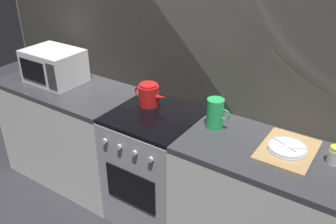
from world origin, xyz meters
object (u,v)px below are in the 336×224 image
(pitcher, at_px, (215,113))
(spice_jar, at_px, (335,155))
(kettle, at_px, (149,95))
(stove_unit, at_px, (156,167))
(dish_pile, at_px, (287,150))
(microwave, at_px, (54,66))

(pitcher, relative_size, spice_jar, 1.90)
(kettle, xyz_separation_m, spice_jar, (1.28, -0.01, -0.03))
(stove_unit, xyz_separation_m, kettle, (-0.12, 0.10, 0.53))
(dish_pile, bearing_deg, spice_jar, 9.16)
(microwave, relative_size, dish_pile, 1.15)
(stove_unit, height_order, pitcher, pitcher)
(pitcher, xyz_separation_m, dish_pile, (0.49, -0.03, -0.08))
(pitcher, relative_size, dish_pile, 0.50)
(kettle, xyz_separation_m, dish_pile, (1.03, -0.05, -0.06))
(stove_unit, distance_m, dish_pile, 1.03)
(pitcher, bearing_deg, kettle, 177.73)
(stove_unit, relative_size, pitcher, 4.50)
(stove_unit, xyz_separation_m, dish_pile, (0.91, 0.05, 0.47))
(microwave, distance_m, pitcher, 1.46)
(stove_unit, bearing_deg, spice_jar, 4.33)
(pitcher, distance_m, dish_pile, 0.49)
(pitcher, bearing_deg, dish_pile, -3.09)
(microwave, bearing_deg, dish_pile, 0.80)
(microwave, distance_m, spice_jar, 2.19)
(dish_pile, bearing_deg, kettle, 177.34)
(pitcher, bearing_deg, spice_jar, 1.05)
(microwave, bearing_deg, kettle, 4.72)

